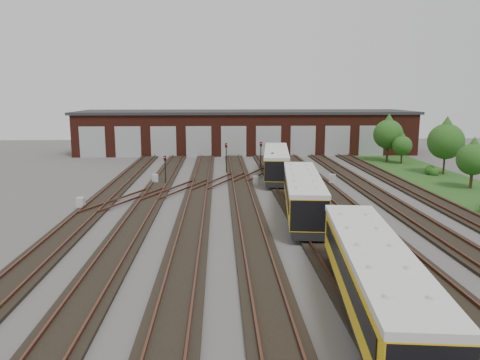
{
  "coord_description": "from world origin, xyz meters",
  "views": [
    {
      "loc": [
        -4.08,
        -32.78,
        9.0
      ],
      "look_at": [
        -2.4,
        4.85,
        2.0
      ],
      "focal_mm": 35.0,
      "sensor_mm": 36.0,
      "label": 1
    }
  ],
  "objects": [
    {
      "name": "signal_mast_2",
      "position": [
        0.92,
        22.87,
        2.1
      ],
      "size": [
        0.28,
        0.26,
        3.27
      ],
      "rotation": [
        0.0,
        0.0,
        -0.04
      ],
      "color": "black",
      "rests_on": "ground"
    },
    {
      "name": "signal_mast_3",
      "position": [
        1.19,
        12.93,
        2.05
      ],
      "size": [
        0.28,
        0.27,
        3.22
      ],
      "rotation": [
        0.0,
        0.0,
        -0.41
      ],
      "color": "black",
      "rests_on": "ground"
    },
    {
      "name": "tree_2",
      "position": [
        21.1,
        17.95,
        4.21
      ],
      "size": [
        3.96,
        3.96,
        6.56
      ],
      "color": "#342817",
      "rests_on": "ground"
    },
    {
      "name": "relay_cabinet_0",
      "position": [
        -15.0,
        3.52,
        0.48
      ],
      "size": [
        0.63,
        0.55,
        0.95
      ],
      "primitive_type": "cube",
      "rotation": [
        0.0,
        0.0,
        -0.13
      ],
      "color": "#B6B8BB",
      "rests_on": "ground"
    },
    {
      "name": "relay_cabinet_1",
      "position": [
        -10.6,
        13.94,
        0.48
      ],
      "size": [
        0.72,
        0.66,
        0.96
      ],
      "primitive_type": "cube",
      "rotation": [
        0.0,
        0.0,
        0.4
      ],
      "color": "#B6B8BB",
      "rests_on": "ground"
    },
    {
      "name": "signal_mast_0",
      "position": [
        -9.48,
        13.51,
        1.86
      ],
      "size": [
        0.26,
        0.24,
        2.89
      ],
      "rotation": [
        0.0,
        0.0,
        -0.17
      ],
      "color": "black",
      "rests_on": "ground"
    },
    {
      "name": "relay_cabinet_2",
      "position": [
        -0.45,
        13.14,
        0.43
      ],
      "size": [
        0.51,
        0.43,
        0.85
      ],
      "primitive_type": "cube",
      "rotation": [
        0.0,
        0.0,
        0.0
      ],
      "color": "#B6B8BB",
      "rests_on": "ground"
    },
    {
      "name": "relay_cabinet_4",
      "position": [
        4.39,
        12.95,
        0.53
      ],
      "size": [
        0.77,
        0.71,
        1.05
      ],
      "primitive_type": "cube",
      "rotation": [
        0.0,
        0.0,
        -0.33
      ],
      "color": "#B6B8BB",
      "rests_on": "ground"
    },
    {
      "name": "track_network",
      "position": [
        -0.17,
        0.59,
        0.11
      ],
      "size": [
        30.4,
        70.0,
        0.33
      ],
      "color": "black",
      "rests_on": "ground"
    },
    {
      "name": "relay_cabinet_3",
      "position": [
        7.23,
        12.82,
        0.51
      ],
      "size": [
        0.73,
        0.66,
        1.02
      ],
      "primitive_type": "cube",
      "rotation": [
        0.0,
        0.0,
        -0.28
      ],
      "color": "#B6B8BB",
      "rests_on": "ground"
    },
    {
      "name": "bush_1",
      "position": [
        19.57,
        17.93,
        0.63
      ],
      "size": [
        1.25,
        1.25,
        1.25
      ],
      "primitive_type": "sphere",
      "color": "#204C15",
      "rests_on": "ground"
    },
    {
      "name": "maintenance_shed",
      "position": [
        -0.01,
        39.97,
        3.2
      ],
      "size": [
        51.0,
        12.5,
        6.35
      ],
      "color": "#4D1C13",
      "rests_on": "ground"
    },
    {
      "name": "signal_mast_1",
      "position": [
        -3.28,
        20.76,
        2.13
      ],
      "size": [
        0.28,
        0.26,
        3.36
      ],
      "rotation": [
        0.0,
        0.0,
        0.23
      ],
      "color": "black",
      "rests_on": "ground"
    },
    {
      "name": "bush_2",
      "position": [
        19.68,
        17.28,
        0.52
      ],
      "size": [
        1.04,
        1.04,
        1.04
      ],
      "primitive_type": "sphere",
      "color": "#204C15",
      "rests_on": "ground"
    },
    {
      "name": "grass_verge",
      "position": [
        19.0,
        10.0,
        0.03
      ],
      "size": [
        8.0,
        55.0,
        0.05
      ],
      "primitive_type": "cube",
      "color": "#254818",
      "rests_on": "ground"
    },
    {
      "name": "metro_train",
      "position": [
        2.0,
        0.42,
        1.76
      ],
      "size": [
        3.98,
        45.74,
        2.8
      ],
      "rotation": [
        0.0,
        0.0,
        -0.11
      ],
      "color": "black",
      "rests_on": "ground"
    },
    {
      "name": "tree_1",
      "position": [
        19.45,
        26.1,
        2.67
      ],
      "size": [
        2.51,
        2.51,
        4.16
      ],
      "color": "#342817",
      "rests_on": "ground"
    },
    {
      "name": "tree_0",
      "position": [
        18.33,
        28.26,
        4.11
      ],
      "size": [
        3.86,
        3.86,
        6.4
      ],
      "color": "#342817",
      "rests_on": "ground"
    },
    {
      "name": "ground",
      "position": [
        0.0,
        0.0,
        0.0
      ],
      "size": [
        120.0,
        120.0,
        0.0
      ],
      "primitive_type": "plane",
      "color": "#44423F",
      "rests_on": "ground"
    },
    {
      "name": "tree_3",
      "position": [
        19.94,
        10.03,
        3.22
      ],
      "size": [
        3.02,
        3.02,
        5.01
      ],
      "color": "#342817",
      "rests_on": "ground"
    }
  ]
}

